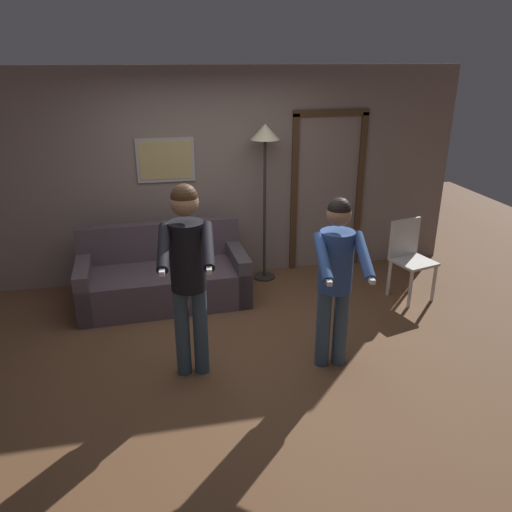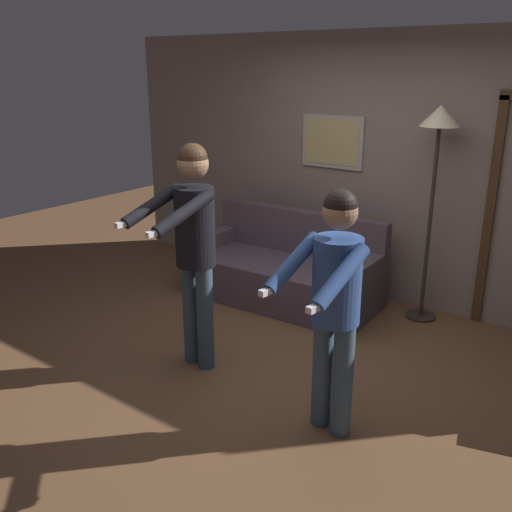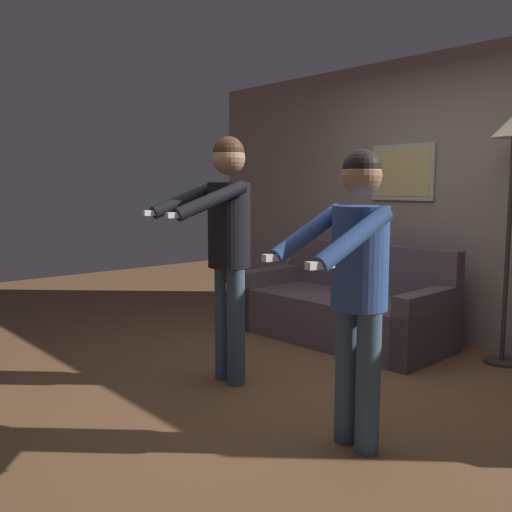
% 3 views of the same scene
% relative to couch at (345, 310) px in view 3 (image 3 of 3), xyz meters
% --- Properties ---
extents(ground_plane, '(12.00, 12.00, 0.00)m').
position_rel_couch_xyz_m(ground_plane, '(0.67, -1.22, -0.28)').
color(ground_plane, brown).
extents(back_wall_assembly, '(6.40, 0.10, 2.60)m').
position_rel_couch_xyz_m(back_wall_assembly, '(0.68, 0.69, 1.02)').
color(back_wall_assembly, gray).
rests_on(back_wall_assembly, ground_plane).
extents(couch, '(1.94, 0.93, 0.87)m').
position_rel_couch_xyz_m(couch, '(0.00, 0.00, 0.00)').
color(couch, '#56464E').
rests_on(couch, ground_plane).
extents(person_standing_left, '(0.48, 0.74, 1.75)m').
position_rel_couch_xyz_m(person_standing_left, '(0.20, -1.52, 0.79)').
color(person_standing_left, '#384E5F').
rests_on(person_standing_left, ground_plane).
extents(person_standing_right, '(0.48, 0.67, 1.60)m').
position_rel_couch_xyz_m(person_standing_right, '(1.46, -1.65, 0.68)').
color(person_standing_right, '#3A536A').
rests_on(person_standing_right, ground_plane).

